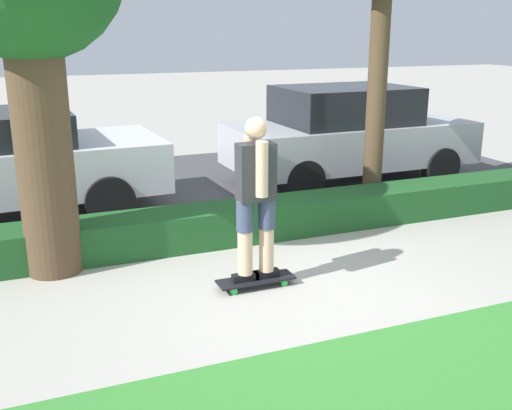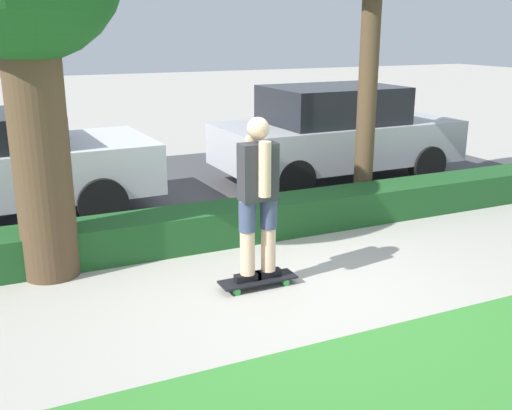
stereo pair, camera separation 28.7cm
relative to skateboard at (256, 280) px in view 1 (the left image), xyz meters
The scene contains 6 objects.
ground_plane 0.35m from the skateboard, 39.31° to the right, with size 60.00×60.00×0.00m, color #ADA89E.
street_asphalt 3.99m from the skateboard, 86.23° to the left, with size 12.59×5.00×0.01m.
hedge_row 1.42m from the skateboard, 79.25° to the left, with size 12.59×0.60×0.43m.
skateboard is the anchor object (origin of this frame).
skater_person 0.86m from the skateboard, ahead, with size 0.48×0.41×1.59m.
parked_car_middle 4.63m from the skateboard, 48.58° to the left, with size 4.01×1.84×1.56m.
Camera 1 is at (-2.30, -4.82, 2.44)m, focal length 42.00 mm.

